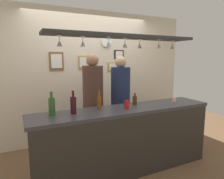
{
  "coord_description": "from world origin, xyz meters",
  "views": [
    {
      "loc": [
        -1.39,
        -2.78,
        1.67
      ],
      "look_at": [
        0.0,
        0.1,
        1.16
      ],
      "focal_mm": 32.13,
      "sensor_mm": 36.0,
      "label": 1
    }
  ],
  "objects": [
    {
      "name": "bottle_beer_brown_stubby",
      "position": [
        0.23,
        -0.22,
        1.03
      ],
      "size": [
        0.07,
        0.07,
        0.18
      ],
      "color": "#512D14",
      "rests_on": "bar_counter"
    },
    {
      "name": "hanging_wineglass_right",
      "position": [
        0.57,
        -0.33,
        1.85
      ],
      "size": [
        0.07,
        0.07,
        0.13
      ],
      "color": "silver",
      "rests_on": "overhead_glass_rack"
    },
    {
      "name": "hanging_wineglass_far_left",
      "position": [
        -0.88,
        -0.26,
        1.85
      ],
      "size": [
        0.07,
        0.07,
        0.13
      ],
      "color": "silver",
      "rests_on": "overhead_glass_rack"
    },
    {
      "name": "bar_counter",
      "position": [
        0.0,
        -0.5,
        0.65
      ],
      "size": [
        2.7,
        0.55,
        0.96
      ],
      "color": "#38383D",
      "rests_on": "ground_plane"
    },
    {
      "name": "back_wall",
      "position": [
        0.0,
        1.1,
        1.3
      ],
      "size": [
        4.4,
        0.06,
        2.6
      ],
      "primitive_type": "cube",
      "color": "beige",
      "rests_on": "ground_plane"
    },
    {
      "name": "wall_clock",
      "position": [
        0.33,
        1.05,
        1.99
      ],
      "size": [
        0.22,
        0.03,
        0.22
      ],
      "primitive_type": "cylinder",
      "rotation": [
        1.57,
        0.0,
        0.0
      ],
      "color": "white",
      "rests_on": "back_wall"
    },
    {
      "name": "cupcake",
      "position": [
        0.94,
        -0.32,
        0.99
      ],
      "size": [
        0.06,
        0.06,
        0.08
      ],
      "color": "beige",
      "rests_on": "bar_counter"
    },
    {
      "name": "hanging_wineglass_center_left",
      "position": [
        -0.27,
        -0.37,
        1.85
      ],
      "size": [
        0.07,
        0.07,
        0.13
      ],
      "color": "silver",
      "rests_on": "overhead_glass_rack"
    },
    {
      "name": "picture_frame_lower_pair",
      "position": [
        0.51,
        1.06,
        1.49
      ],
      "size": [
        0.3,
        0.02,
        0.18
      ],
      "color": "#B29338",
      "rests_on": "back_wall"
    },
    {
      "name": "bottle_beer_amber_tall",
      "position": [
        -0.35,
        -0.21,
        1.06
      ],
      "size": [
        0.06,
        0.06,
        0.26
      ],
      "color": "brown",
      "rests_on": "bar_counter"
    },
    {
      "name": "picture_frame_crest",
      "position": [
        -0.17,
        1.06,
        1.58
      ],
      "size": [
        0.18,
        0.02,
        0.26
      ],
      "color": "#B29338",
      "rests_on": "back_wall"
    },
    {
      "name": "ground_plane",
      "position": [
        0.0,
        0.0,
        0.0
      ],
      "size": [
        8.0,
        8.0,
        0.0
      ],
      "primitive_type": "plane",
      "color": "brown"
    },
    {
      "name": "hanging_wineglass_center",
      "position": [
        0.0,
        -0.31,
        1.85
      ],
      "size": [
        0.07,
        0.07,
        0.13
      ],
      "color": "silver",
      "rests_on": "overhead_glass_rack"
    },
    {
      "name": "person_left_brown_shirt",
      "position": [
        -0.25,
        0.3,
        1.05
      ],
      "size": [
        0.34,
        0.34,
        1.74
      ],
      "color": "#2D334C",
      "rests_on": "ground_plane"
    },
    {
      "name": "bottle_wine_dark_red",
      "position": [
        -0.75,
        -0.31,
        1.07
      ],
      "size": [
        0.08,
        0.08,
        0.3
      ],
      "color": "#380F19",
      "rests_on": "bar_counter"
    },
    {
      "name": "bottle_champagne_green",
      "position": [
        -1.01,
        -0.26,
        1.07
      ],
      "size": [
        0.08,
        0.08,
        0.3
      ],
      "color": "#2D5623",
      "rests_on": "bar_counter"
    },
    {
      "name": "picture_frame_upper_small",
      "position": [
        0.63,
        1.06,
        1.74
      ],
      "size": [
        0.22,
        0.02,
        0.18
      ],
      "color": "black",
      "rests_on": "back_wall"
    },
    {
      "name": "hanging_wineglass_left",
      "position": [
        -0.61,
        -0.31,
        1.85
      ],
      "size": [
        0.07,
        0.07,
        0.13
      ],
      "color": "silver",
      "rests_on": "overhead_glass_rack"
    },
    {
      "name": "hanging_wineglass_far_right",
      "position": [
        0.88,
        -0.28,
        1.85
      ],
      "size": [
        0.07,
        0.07,
        0.13
      ],
      "color": "silver",
      "rests_on": "overhead_glass_rack"
    },
    {
      "name": "hanging_wineglass_center_right",
      "position": [
        0.28,
        -0.26,
        1.85
      ],
      "size": [
        0.07,
        0.07,
        0.13
      ],
      "color": "silver",
      "rests_on": "overhead_glass_rack"
    },
    {
      "name": "drink_can",
      "position": [
        -0.01,
        -0.4,
        1.02
      ],
      "size": [
        0.07,
        0.07,
        0.12
      ],
      "primitive_type": "cylinder",
      "color": "red",
      "rests_on": "bar_counter"
    },
    {
      "name": "picture_frame_caricature",
      "position": [
        -0.69,
        1.06,
        1.61
      ],
      "size": [
        0.26,
        0.02,
        0.34
      ],
      "color": "brown",
      "rests_on": "back_wall"
    },
    {
      "name": "person_middle_navy_shirt",
      "position": [
        0.26,
        0.3,
        1.02
      ],
      "size": [
        0.34,
        0.34,
        1.7
      ],
      "color": "#2D334C",
      "rests_on": "ground_plane"
    },
    {
      "name": "overhead_glass_rack",
      "position": [
        0.0,
        -0.3,
        1.96
      ],
      "size": [
        2.2,
        0.36,
        0.04
      ],
      "primitive_type": "cube",
      "color": "black"
    }
  ]
}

